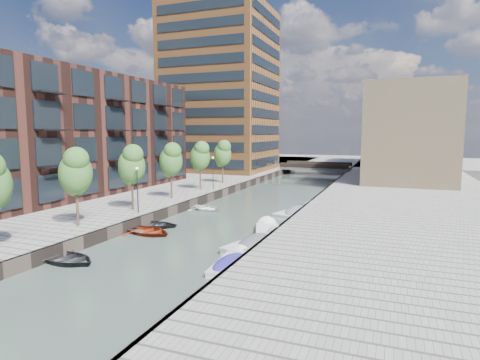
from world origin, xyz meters
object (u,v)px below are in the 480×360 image
Objects in this scene: tree_3 at (132,164)px; tree_6 at (223,153)px; tree_5 at (200,155)px; sloop_2 at (148,234)px; sloop_1 at (66,262)px; motorboat_3 at (231,263)px; sloop_3 at (206,210)px; motorboat_4 at (298,212)px; motorboat_1 at (258,244)px; tree_2 at (76,171)px; sloop_4 at (154,227)px; motorboat_2 at (267,232)px; bridge at (316,167)px; tree_4 at (171,159)px; car at (378,172)px.

tree_6 is at bearing 90.00° from tree_3.
tree_5 is 1.33× the size of sloop_2.
motorboat_3 is at bearing -65.65° from sloop_1.
sloop_3 is 18.02m from motorboat_3.
tree_5 is at bearing -90.00° from tree_6.
tree_3 is 16.87m from motorboat_4.
motorboat_1 is (13.77, -25.15, -5.08)m from tree_6.
sloop_1 is at bearing -117.81° from motorboat_4.
sloop_3 is 14.44m from motorboat_1.
tree_2 is at bearing 172.77° from motorboat_3.
motorboat_4 is (0.17, 12.17, 0.00)m from motorboat_1.
motorboat_4 reaches higher than sloop_4.
tree_6 is 1.30× the size of motorboat_3.
tree_2 reaches higher than motorboat_3.
tree_3 reaches higher than motorboat_1.
motorboat_4 is (9.68, 1.31, 0.23)m from sloop_3.
tree_6 is at bearing 122.02° from motorboat_2.
motorboat_2 is (9.03, 3.72, 0.10)m from sloop_2.
tree_6 reaches higher than sloop_2.
tree_5 reaches higher than motorboat_2.
motorboat_2 reaches higher than sloop_4.
bridge reaches higher than motorboat_2.
motorboat_2 reaches higher than sloop_2.
sloop_2 is 0.81× the size of motorboat_2.
tree_5 is 23.34m from motorboat_1.
tree_4 reaches higher than motorboat_4.
tree_6 is at bearing 114.51° from motorboat_3.
tree_3 is (0.00, 7.00, 0.00)m from tree_2.
tree_4 is 1.00× the size of tree_5.
bridge is at bearing 6.73° from sloop_2.
tree_3 is 42.95m from car.
bridge is 59.05m from sloop_1.
bridge is 2.88× the size of sloop_1.
sloop_3 is (4.26, 13.72, -5.31)m from tree_2.
motorboat_3 is at bearing -32.76° from tree_3.
sloop_4 is at bearing -95.99° from bridge.
bridge is at bearing 97.95° from motorboat_4.
motorboat_3 is (13.55, -15.72, -5.13)m from tree_4.
tree_3 is 7.00m from tree_4.
tree_3 reaches higher than motorboat_4.
sloop_2 is (4.24, -3.94, -5.31)m from tree_3.
motorboat_1 reaches higher than sloop_4.
bridge is at bearing 2.39° from sloop_1.
tree_4 is 1.46× the size of sloop_3.
tree_6 is 1.41× the size of car.
tree_2 is at bearing -90.00° from tree_3.
motorboat_2 reaches higher than sloop_1.
car is at bearing 81.69° from motorboat_3.
motorboat_4 is at bearing -82.05° from bridge.
sloop_1 is 0.81× the size of motorboat_2.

